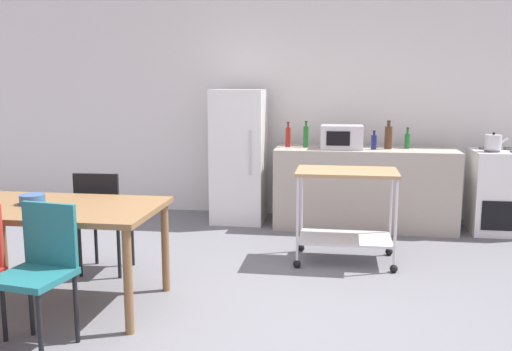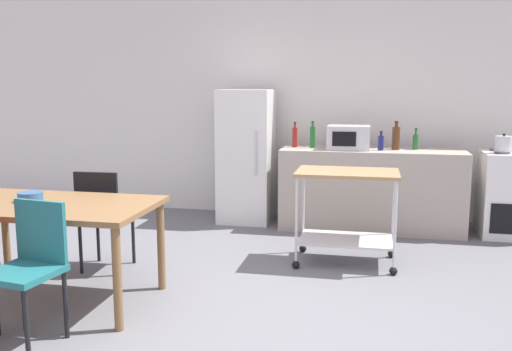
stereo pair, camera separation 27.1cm
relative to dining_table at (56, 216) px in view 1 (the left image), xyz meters
name	(u,v)px [view 1 (the left image)]	position (x,y,z in m)	size (l,w,h in m)	color
ground_plane	(248,314)	(1.40, 0.03, -0.67)	(12.00, 12.00, 0.00)	slate
back_wall	(290,97)	(1.40, 3.23, 0.78)	(8.40, 0.12, 2.90)	silver
kitchen_counter	(364,188)	(2.30, 2.63, -0.22)	(2.00, 0.64, 0.90)	#A89E8E
dining_table	(56,216)	(0.00, 0.00, 0.00)	(1.50, 0.90, 0.75)	brown
chair_teal	(39,266)	(0.23, -0.64, -0.15)	(0.46, 0.46, 0.89)	#1E666B
chair_black	(103,215)	(0.04, 0.71, -0.15)	(0.41, 0.41, 0.89)	black
stove_oven	(499,192)	(3.75, 2.65, -0.22)	(0.60, 0.61, 0.92)	white
refrigerator	(239,156)	(0.85, 2.73, 0.10)	(0.60, 0.63, 1.55)	white
kitchen_cart	(346,200)	(2.09, 1.35, -0.10)	(0.91, 0.57, 0.85)	#A37A51
bottle_hot_sauce	(288,137)	(1.43, 2.67, 0.35)	(0.06, 0.06, 0.29)	maroon
bottle_vinegar	(306,136)	(1.64, 2.65, 0.36)	(0.06, 0.06, 0.30)	#1E6628
microwave	(342,137)	(2.04, 2.60, 0.36)	(0.46, 0.35, 0.26)	silver
bottle_olive_oil	(374,142)	(2.39, 2.57, 0.32)	(0.06, 0.06, 0.21)	navy
bottle_sesame_oil	(388,137)	(2.55, 2.66, 0.36)	(0.08, 0.08, 0.31)	#4C2D19
bottle_sparkling_water	(407,140)	(2.76, 2.72, 0.32)	(0.06, 0.06, 0.24)	#1E6628
fruit_bowl	(32,199)	(-0.19, 0.02, 0.11)	(0.18, 0.18, 0.07)	#33598C
kettle	(493,142)	(3.63, 2.55, 0.33)	(0.24, 0.17, 0.19)	silver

